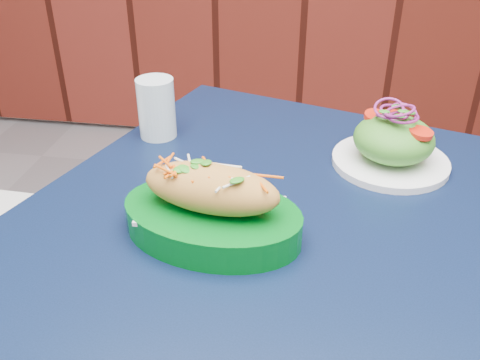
# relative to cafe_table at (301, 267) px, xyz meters

# --- Properties ---
(cafe_table) EXTENTS (1.00, 1.00, 0.75)m
(cafe_table) POSITION_rel_cafe_table_xyz_m (0.00, 0.00, 0.00)
(cafe_table) COLOR black
(cafe_table) RESTS_ON ground
(banh_mi_basket) EXTENTS (0.27, 0.20, 0.11)m
(banh_mi_basket) POSITION_rel_cafe_table_xyz_m (-0.12, -0.05, 0.13)
(banh_mi_basket) COLOR #005D16
(banh_mi_basket) RESTS_ON cafe_table
(salad_plate) EXTENTS (0.19, 0.19, 0.11)m
(salad_plate) POSITION_rel_cafe_table_xyz_m (0.13, 0.19, 0.13)
(salad_plate) COLOR white
(salad_plate) RESTS_ON cafe_table
(water_glass) EXTENTS (0.07, 0.07, 0.11)m
(water_glass) POSITION_rel_cafe_table_xyz_m (-0.29, 0.23, 0.14)
(water_glass) COLOR silver
(water_glass) RESTS_ON cafe_table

